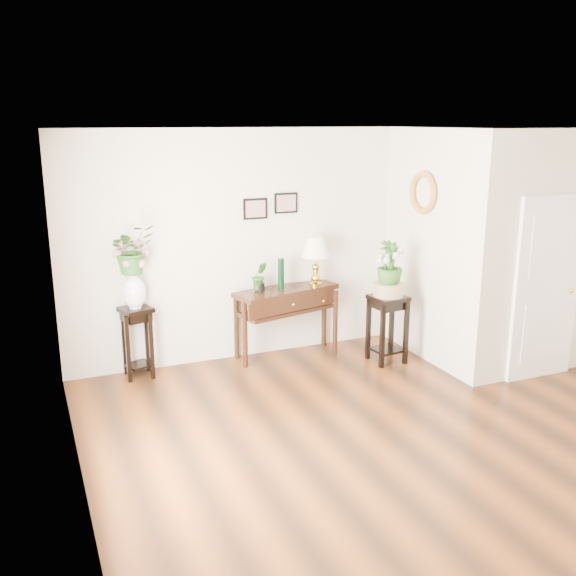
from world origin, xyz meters
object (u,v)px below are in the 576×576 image
console_table (286,322)px  table_lamp (316,258)px  plant_stand_a (138,342)px  plant_stand_b (387,329)px

console_table → table_lamp: 0.89m
plant_stand_a → plant_stand_b: size_ratio=1.00×
plant_stand_b → table_lamp: bearing=135.7°
plant_stand_a → plant_stand_b: (2.89, -0.70, 0.00)m
console_table → plant_stand_a: 1.83m
plant_stand_a → table_lamp: bearing=-1.3°
console_table → plant_stand_a: (-1.83, 0.05, -0.03)m
plant_stand_b → console_table: bearing=148.6°
table_lamp → plant_stand_a: bearing=178.7°
console_table → plant_stand_b: console_table is taller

